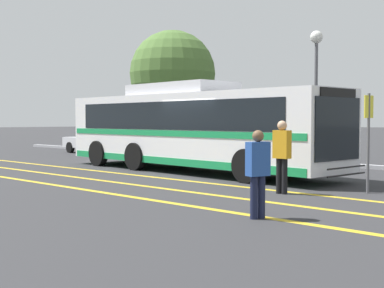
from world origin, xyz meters
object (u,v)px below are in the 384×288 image
at_px(parked_car_1, 161,141).
at_px(street_lamp, 316,64).
at_px(pedestrian_1, 258,169).
at_px(bus_stop_sign, 368,130).
at_px(parked_car_2, 249,146).
at_px(pedestrian_0, 282,152).
at_px(parked_car_0, 96,141).
at_px(tree_0, 173,74).
at_px(transit_bus, 192,127).

height_order(parked_car_1, street_lamp, street_lamp).
xyz_separation_m(pedestrian_1, bus_stop_sign, (-0.05, 4.64, 0.64)).
distance_m(parked_car_2, pedestrian_0, 8.88).
height_order(parked_car_1, pedestrian_1, pedestrian_1).
height_order(parked_car_0, parked_car_1, parked_car_1).
height_order(street_lamp, tree_0, tree_0).
relative_size(parked_car_0, bus_stop_sign, 1.67).
height_order(parked_car_1, parked_car_2, parked_car_1).
height_order(pedestrian_1, street_lamp, street_lamp).
relative_size(parked_car_1, parked_car_2, 0.94).
bearing_deg(parked_car_2, parked_car_1, 93.80).
bearing_deg(parked_car_2, street_lamp, -36.09).
height_order(pedestrian_0, tree_0, tree_0).
xyz_separation_m(parked_car_1, tree_0, (-3.22, 3.96, 3.72)).
bearing_deg(parked_car_0, bus_stop_sign, -102.40).
xyz_separation_m(transit_bus, bus_stop_sign, (7.07, -1.06, -0.00)).
distance_m(parked_car_1, pedestrian_0, 13.23).
relative_size(parked_car_2, street_lamp, 0.89).
height_order(transit_bus, street_lamp, street_lamp).
bearing_deg(tree_0, street_lamp, -10.33).
distance_m(parked_car_0, parked_car_1, 5.02).
xyz_separation_m(transit_bus, pedestrian_0, (5.56, -2.60, -0.53)).
distance_m(pedestrian_0, bus_stop_sign, 2.22).
relative_size(parked_car_0, parked_car_1, 0.90).
relative_size(transit_bus, tree_0, 1.74).
bearing_deg(bus_stop_sign, transit_bus, -94.81).
bearing_deg(pedestrian_1, parked_car_0, 80.53).
distance_m(parked_car_0, tree_0, 5.88).
distance_m(parked_car_0, street_lamp, 12.96).
relative_size(pedestrian_0, street_lamp, 0.33).
xyz_separation_m(parked_car_1, street_lamp, (7.28, 2.05, 3.36)).
bearing_deg(bus_stop_sign, pedestrian_1, 4.36).
relative_size(street_lamp, tree_0, 0.79).
bearing_deg(street_lamp, tree_0, 169.67).
bearing_deg(street_lamp, parked_car_0, -170.01).
distance_m(transit_bus, street_lamp, 6.72).
relative_size(parked_car_0, tree_0, 0.60).
relative_size(pedestrian_0, pedestrian_1, 1.10).
bearing_deg(parked_car_0, pedestrian_1, -115.01).
xyz_separation_m(transit_bus, parked_car_0, (-10.91, 3.89, -0.90)).
xyz_separation_m(pedestrian_0, bus_stop_sign, (1.51, 1.54, 0.53)).
bearing_deg(parked_car_1, street_lamp, -71.02).
relative_size(parked_car_2, bus_stop_sign, 1.97).
bearing_deg(transit_bus, parked_car_2, -169.39).
xyz_separation_m(parked_car_1, bus_stop_sign, (12.97, -5.06, 0.79)).
bearing_deg(bus_stop_sign, street_lamp, -137.68).
xyz_separation_m(pedestrian_1, tree_0, (-16.24, 13.66, 3.57)).
relative_size(parked_car_1, pedestrian_1, 2.80).
relative_size(pedestrian_1, bus_stop_sign, 0.66).
relative_size(parked_car_1, tree_0, 0.66).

